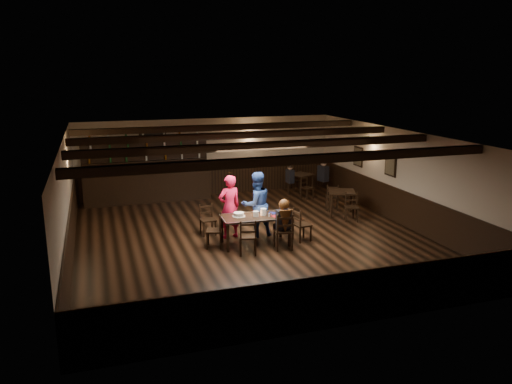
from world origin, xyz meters
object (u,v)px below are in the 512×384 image
object	(u,v)px
dining_table	(255,219)
chair_near_left	(248,235)
chair_near_right	(284,229)
cake	(239,215)
bar_counter	(148,180)
man_blue	(256,204)
woman_pink	(229,207)

from	to	relation	value
dining_table	chair_near_left	size ratio (longest dim) A/B	1.99
chair_near_left	chair_near_right	size ratio (longest dim) A/B	0.94
chair_near_left	chair_near_right	world-z (taller)	chair_near_right
cake	bar_counter	bearing A→B (deg)	108.26
man_blue	bar_counter	world-z (taller)	bar_counter
man_blue	cake	bearing A→B (deg)	29.92
chair_near_left	woman_pink	world-z (taller)	woman_pink
chair_near_right	cake	size ratio (longest dim) A/B	2.83
dining_table	chair_near_left	distance (m)	0.80
chair_near_left	man_blue	bearing A→B (deg)	63.98
man_blue	bar_counter	size ratio (longest dim) A/B	0.40
dining_table	woman_pink	distance (m)	0.89
chair_near_left	cake	bearing A→B (deg)	90.25
chair_near_left	bar_counter	bearing A→B (deg)	106.07
cake	chair_near_right	bearing A→B (deg)	-36.19
chair_near_right	cake	distance (m)	1.21
dining_table	bar_counter	xyz separation A→B (m)	(-2.11, 5.25, 0.05)
chair_near_left	cake	xyz separation A→B (m)	(-0.00, 0.76, 0.28)
woman_pink	man_blue	bearing A→B (deg)	160.29
chair_near_left	man_blue	size ratio (longest dim) A/B	0.50
chair_near_right	bar_counter	size ratio (longest dim) A/B	0.21
woman_pink	cake	size ratio (longest dim) A/B	5.13
chair_near_left	bar_counter	distance (m)	6.16
dining_table	cake	bearing A→B (deg)	166.62
cake	bar_counter	xyz separation A→B (m)	(-1.70, 5.16, -0.07)
man_blue	cake	distance (m)	0.83
dining_table	chair_near_left	xyz separation A→B (m)	(-0.40, -0.67, -0.17)
woman_pink	bar_counter	xyz separation A→B (m)	(-1.63, 4.52, -0.12)
man_blue	cake	world-z (taller)	man_blue
man_blue	cake	xyz separation A→B (m)	(-0.63, -0.53, -0.08)
woman_pink	chair_near_right	bearing A→B (deg)	116.37
dining_table	woman_pink	size ratio (longest dim) A/B	1.03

